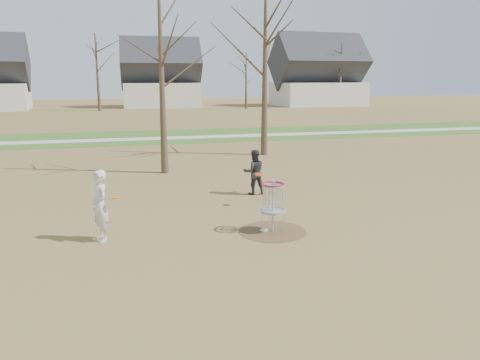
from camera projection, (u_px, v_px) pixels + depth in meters
name	position (u px, v px, depth m)	size (l,w,h in m)	color
ground	(272.00, 231.00, 12.35)	(160.00, 160.00, 0.00)	brown
green_band	(177.00, 136.00, 32.21)	(160.00, 8.00, 0.01)	#2D5119
footpath	(178.00, 138.00, 31.26)	(160.00, 1.50, 0.01)	#9E9E99
dirt_circle	(272.00, 231.00, 12.35)	(1.80, 1.80, 0.01)	#47331E
player_standing	(100.00, 206.00, 11.48)	(0.65, 0.43, 1.78)	silver
player_throwing	(254.00, 172.00, 16.14)	(0.76, 0.59, 1.57)	#2D2D31
disc_grounded	(264.00, 230.00, 12.40)	(0.22, 0.22, 0.02)	white
discs_in_play	(199.00, 184.00, 13.01)	(4.51, 2.48, 0.16)	red
disc_golf_basket	(273.00, 198.00, 12.15)	(0.64, 0.64, 1.35)	#9EA3AD
bare_trees	(175.00, 63.00, 45.47)	(52.62, 44.98, 9.00)	#382B1E
houses_row	(180.00, 80.00, 62.34)	(56.51, 10.01, 7.26)	silver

